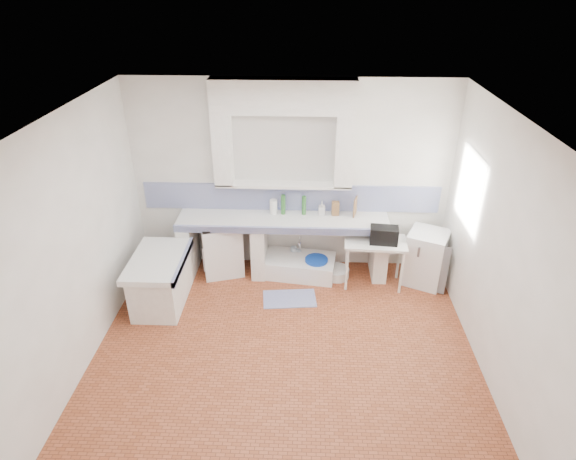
{
  "coord_description": "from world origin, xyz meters",
  "views": [
    {
      "loc": [
        0.21,
        -4.32,
        4.02
      ],
      "look_at": [
        0.0,
        1.0,
        1.1
      ],
      "focal_mm": 29.84,
      "sensor_mm": 36.0,
      "label": 1
    }
  ],
  "objects_px": {
    "stove": "(222,247)",
    "fridge": "(426,258)",
    "sink": "(300,267)",
    "side_table": "(373,263)"
  },
  "relations": [
    {
      "from": "stove",
      "to": "sink",
      "type": "relative_size",
      "value": 0.78
    },
    {
      "from": "stove",
      "to": "fridge",
      "type": "height_order",
      "value": "stove"
    },
    {
      "from": "fridge",
      "to": "sink",
      "type": "bearing_deg",
      "value": -158.96
    },
    {
      "from": "stove",
      "to": "sink",
      "type": "xyz_separation_m",
      "value": [
        1.15,
        -0.05,
        -0.28
      ]
    },
    {
      "from": "stove",
      "to": "fridge",
      "type": "bearing_deg",
      "value": -19.93
    },
    {
      "from": "side_table",
      "to": "sink",
      "type": "bearing_deg",
      "value": 171.82
    },
    {
      "from": "stove",
      "to": "side_table",
      "type": "distance_m",
      "value": 2.22
    },
    {
      "from": "side_table",
      "to": "fridge",
      "type": "xyz_separation_m",
      "value": [
        0.75,
        0.1,
        0.05
      ]
    },
    {
      "from": "fridge",
      "to": "side_table",
      "type": "bearing_deg",
      "value": -147.8
    },
    {
      "from": "stove",
      "to": "sink",
      "type": "height_order",
      "value": "stove"
    }
  ]
}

